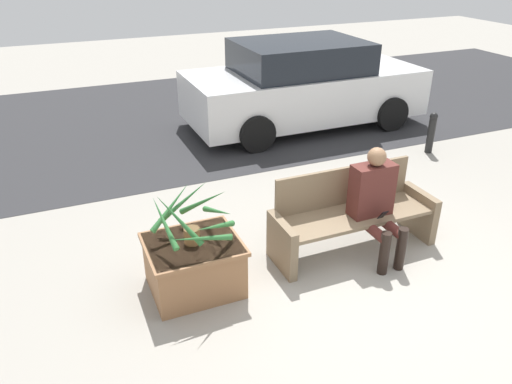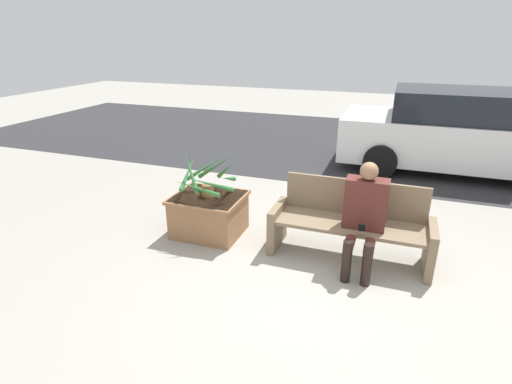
{
  "view_description": "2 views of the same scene",
  "coord_description": "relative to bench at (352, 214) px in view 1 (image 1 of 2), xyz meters",
  "views": [
    {
      "loc": [
        -2.66,
        -3.23,
        3.09
      ],
      "look_at": [
        -0.85,
        1.07,
        0.72
      ],
      "focal_mm": 35.0,
      "sensor_mm": 36.0,
      "label": 1
    },
    {
      "loc": [
        0.51,
        -3.57,
        2.48
      ],
      "look_at": [
        -1.03,
        0.7,
        0.66
      ],
      "focal_mm": 28.0,
      "sensor_mm": 36.0,
      "label": 2
    }
  ],
  "objects": [
    {
      "name": "bench",
      "position": [
        0.0,
        0.0,
        0.0
      ],
      "size": [
        1.83,
        0.58,
        0.88
      ],
      "color": "#7A664C",
      "rests_on": "ground_plane"
    },
    {
      "name": "ground_plane",
      "position": [
        -0.14,
        -0.73,
        -0.41
      ],
      "size": [
        30.0,
        30.0,
        0.0
      ],
      "primitive_type": "plane",
      "color": "#9E998E"
    },
    {
      "name": "person_seated",
      "position": [
        0.15,
        -0.19,
        0.25
      ],
      "size": [
        0.46,
        0.62,
        1.21
      ],
      "color": "#51231E",
      "rests_on": "ground_plane"
    },
    {
      "name": "planter_box",
      "position": [
        -1.81,
        -0.05,
        -0.13
      ],
      "size": [
        0.89,
        0.76,
        0.53
      ],
      "color": "#936642",
      "rests_on": "ground_plane"
    },
    {
      "name": "parked_car",
      "position": [
        1.43,
        3.89,
        0.33
      ],
      "size": [
        4.22,
        1.98,
        1.52
      ],
      "color": "silver",
      "rests_on": "ground_plane"
    },
    {
      "name": "potted_plant",
      "position": [
        -1.8,
        -0.06,
        0.37
      ],
      "size": [
        0.78,
        0.79,
        0.58
      ],
      "color": "brown",
      "rests_on": "planter_box"
    },
    {
      "name": "road_surface",
      "position": [
        -0.14,
        5.2,
        -0.41
      ],
      "size": [
        20.0,
        6.0,
        0.01
      ],
      "primitive_type": "cube",
      "color": "#2D2D30",
      "rests_on": "ground_plane"
    },
    {
      "name": "bollard_post",
      "position": [
        2.69,
        1.87,
        -0.06
      ],
      "size": [
        0.13,
        0.13,
        0.67
      ],
      "color": "black",
      "rests_on": "ground_plane"
    }
  ]
}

